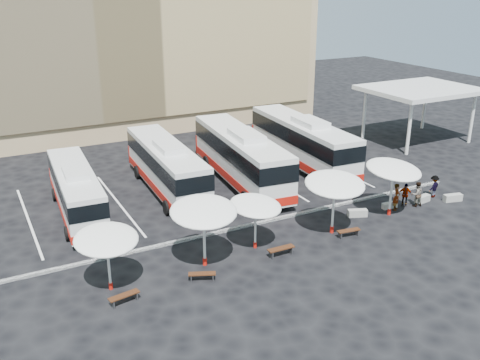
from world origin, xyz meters
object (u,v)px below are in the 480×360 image
conc_bench_2 (422,199)px  sunshade_4 (394,170)px  conc_bench_1 (390,205)px  bus_2 (240,155)px  sunshade_0 (106,240)px  passenger_0 (397,197)px  sunshade_1 (204,212)px  bus_1 (166,165)px  sunshade_3 (335,184)px  conc_bench_3 (453,198)px  wood_bench_1 (202,275)px  conc_bench_0 (357,213)px  bus_3 (302,141)px  wood_bench_3 (349,232)px  passenger_2 (405,195)px  sunshade_2 (256,206)px  passenger_1 (417,194)px  wood_bench_0 (124,297)px  passenger_3 (434,186)px  wood_bench_2 (281,250)px

conc_bench_2 → sunshade_4: bearing=-171.5°
conc_bench_1 → bus_2: bearing=126.3°
sunshade_0 → passenger_0: size_ratio=1.79×
conc_bench_1 → passenger_0: passenger_0 is taller
sunshade_1 → conc_bench_1: bearing=4.8°
bus_1 → sunshade_3: 13.17m
sunshade_4 → conc_bench_3: size_ratio=3.35×
wood_bench_1 → passenger_0: size_ratio=0.77×
sunshade_4 → wood_bench_1: bearing=-172.8°
bus_1 → conc_bench_0: size_ratio=9.80×
sunshade_0 → sunshade_3: (13.86, 0.02, 0.42)m
sunshade_1 → bus_3: bearing=39.3°
wood_bench_3 → passenger_2: size_ratio=0.93×
bus_2 → passenger_0: 11.89m
conc_bench_2 → conc_bench_3: size_ratio=0.96×
sunshade_2 → sunshade_3: size_ratio=0.87×
wood_bench_1 → conc_bench_1: 15.46m
conc_bench_3 → passenger_0: passenger_0 is taller
sunshade_1 → passenger_1: size_ratio=2.43×
passenger_2 → bus_2: bearing=174.0°
wood_bench_0 → passenger_3: (23.59, 2.87, 0.46)m
sunshade_2 → sunshade_3: (5.18, -0.48, 0.56)m
wood_bench_1 → bus_1: bearing=77.5°
wood_bench_0 → conc_bench_3: bearing=3.9°
passenger_2 → conc_bench_2: bearing=36.4°
bus_2 → wood_bench_3: (1.49, -11.33, -1.85)m
sunshade_3 → passenger_3: bearing=7.4°
sunshade_1 → sunshade_3: 8.62m
wood_bench_2 → bus_1: bearing=100.2°
sunshade_3 → conc_bench_1: 6.67m
wood_bench_0 → passenger_3: 23.77m
passenger_0 → passenger_1: 1.69m
conc_bench_3 → passenger_2: (-3.61, 1.03, 0.56)m
wood_bench_3 → conc_bench_1: bearing=22.2°
bus_1 → passenger_2: 17.08m
conc_bench_1 → sunshade_3: bearing=-168.2°
passenger_3 → wood_bench_2: bearing=-6.0°
conc_bench_1 → passenger_2: size_ratio=0.69×
sunshade_3 → wood_bench_0: 14.00m
bus_2 → conc_bench_0: bearing=-61.3°
bus_3 → wood_bench_1: bus_3 is taller
passenger_1 → bus_1: bearing=-28.6°
sunshade_4 → conc_bench_0: (-2.06, 0.77, -2.94)m
passenger_1 → passenger_0: bearing=2.1°
passenger_0 → passenger_2: (1.04, 0.29, -0.13)m
passenger_2 → bus_3: bearing=141.9°
wood_bench_3 → passenger_0: size_ratio=0.80×
conc_bench_0 → wood_bench_3: bearing=-138.9°
sunshade_1 → conc_bench_1: (14.44, 1.21, -3.00)m
wood_bench_3 → passenger_3: (9.42, 2.23, 0.47)m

